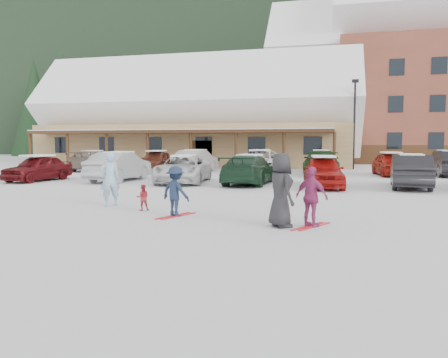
% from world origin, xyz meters
% --- Properties ---
extents(ground, '(160.00, 160.00, 0.00)m').
position_xyz_m(ground, '(0.00, 0.00, 0.00)').
color(ground, white).
rests_on(ground, ground).
extents(forested_hillside, '(300.00, 70.00, 38.00)m').
position_xyz_m(forested_hillside, '(0.00, 85.00, 19.00)').
color(forested_hillside, black).
rests_on(forested_hillside, ground).
extents(day_lodge, '(29.12, 12.50, 10.38)m').
position_xyz_m(day_lodge, '(-9.00, 27.96, 3.94)').
color(day_lodge, tan).
rests_on(day_lodge, ground).
extents(alpine_hotel, '(31.48, 14.01, 21.48)m').
position_xyz_m(alpine_hotel, '(14.27, 38.00, 8.63)').
color(alpine_hotel, brown).
rests_on(alpine_hotel, ground).
extents(lamp_post, '(0.50, 0.25, 6.79)m').
position_xyz_m(lamp_post, '(5.05, 23.21, 3.80)').
color(lamp_post, black).
rests_on(lamp_post, ground).
extents(conifer_0, '(4.40, 4.40, 10.20)m').
position_xyz_m(conifer_0, '(-26.00, 30.00, 5.69)').
color(conifer_0, black).
rests_on(conifer_0, ground).
extents(conifer_2, '(5.28, 5.28, 12.24)m').
position_xyz_m(conifer_2, '(-30.00, 42.00, 6.83)').
color(conifer_2, black).
rests_on(conifer_2, ground).
extents(conifer_3, '(3.96, 3.96, 9.18)m').
position_xyz_m(conifer_3, '(6.00, 44.00, 5.12)').
color(conifer_3, black).
rests_on(conifer_3, ground).
extents(adult_skier, '(0.78, 0.74, 1.79)m').
position_xyz_m(adult_skier, '(-3.63, 1.37, 0.89)').
color(adult_skier, '#95BAD5').
rests_on(adult_skier, ground).
extents(toddler_red, '(0.48, 0.44, 0.80)m').
position_xyz_m(toddler_red, '(-2.20, 0.76, 0.40)').
color(toddler_red, '#B82B35').
rests_on(toddler_red, ground).
extents(child_navy, '(1.05, 0.83, 1.42)m').
position_xyz_m(child_navy, '(-0.86, 0.00, 0.71)').
color(child_navy, '#192740').
rests_on(child_navy, ground).
extents(skis_child_navy, '(0.71, 1.37, 0.03)m').
position_xyz_m(skis_child_navy, '(-0.86, 0.00, 0.01)').
color(skis_child_navy, red).
rests_on(skis_child_navy, ground).
extents(child_magenta, '(0.95, 0.75, 1.50)m').
position_xyz_m(child_magenta, '(2.93, -0.65, 0.75)').
color(child_magenta, '#A8346F').
rests_on(child_magenta, ground).
extents(skis_child_magenta, '(0.85, 1.32, 0.03)m').
position_xyz_m(skis_child_magenta, '(2.93, -0.65, 0.01)').
color(skis_child_magenta, red).
rests_on(skis_child_magenta, ground).
extents(bystander_dark, '(0.97, 1.07, 1.84)m').
position_xyz_m(bystander_dark, '(2.18, -0.82, 0.92)').
color(bystander_dark, '#242426').
rests_on(bystander_dark, ground).
extents(parked_car_0, '(2.12, 4.22, 1.38)m').
position_xyz_m(parked_car_0, '(-11.89, 8.80, 0.69)').
color(parked_car_0, '#5A0F13').
rests_on(parked_car_0, ground).
extents(parked_car_1, '(1.75, 4.77, 1.56)m').
position_xyz_m(parked_car_1, '(-7.65, 9.87, 0.78)').
color(parked_car_1, '#A2A3A7').
rests_on(parked_car_1, ground).
extents(parked_car_2, '(2.94, 5.30, 1.40)m').
position_xyz_m(parked_car_2, '(-3.97, 9.67, 0.70)').
color(parked_car_2, silver).
rests_on(parked_car_2, ground).
extents(parked_car_3, '(2.34, 5.13, 1.45)m').
position_xyz_m(parked_car_3, '(-0.54, 9.77, 0.73)').
color(parked_car_3, '#1A3924').
rests_on(parked_car_3, ground).
extents(parked_car_4, '(2.10, 4.38, 1.44)m').
position_xyz_m(parked_car_4, '(3.04, 9.00, 0.72)').
color(parked_car_4, '#AF1712').
rests_on(parked_car_4, ground).
extents(parked_car_5, '(2.06, 4.77, 1.53)m').
position_xyz_m(parked_car_5, '(6.91, 9.74, 0.76)').
color(parked_car_5, black).
rests_on(parked_car_5, ground).
extents(parked_car_7, '(2.55, 5.17, 1.45)m').
position_xyz_m(parked_car_7, '(-13.57, 17.18, 0.72)').
color(parked_car_7, '#786558').
rests_on(parked_car_7, ground).
extents(parked_car_8, '(1.96, 4.43, 1.48)m').
position_xyz_m(parked_car_8, '(-8.59, 17.22, 0.74)').
color(parked_car_8, brown).
rests_on(parked_car_8, ground).
extents(parked_car_9, '(2.12, 4.84, 1.55)m').
position_xyz_m(parked_car_9, '(-5.69, 17.23, 0.77)').
color(parked_car_9, '#A1A1A5').
rests_on(parked_car_9, ground).
extents(parked_car_10, '(3.29, 5.93, 1.57)m').
position_xyz_m(parked_car_10, '(-1.15, 16.79, 0.78)').
color(parked_car_10, white).
rests_on(parked_car_10, ground).
extents(parked_car_11, '(2.35, 5.45, 1.56)m').
position_xyz_m(parked_car_11, '(2.77, 16.89, 0.78)').
color(parked_car_11, '#1C3F1B').
rests_on(parked_car_11, ground).
extents(parked_car_12, '(2.15, 4.42, 1.45)m').
position_xyz_m(parked_car_12, '(6.97, 17.09, 0.73)').
color(parked_car_12, '#A71C12').
rests_on(parked_car_12, ground).
extents(parked_car_13, '(1.68, 4.76, 1.56)m').
position_xyz_m(parked_car_13, '(10.36, 17.70, 0.78)').
color(parked_car_13, black).
rests_on(parked_car_13, ground).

